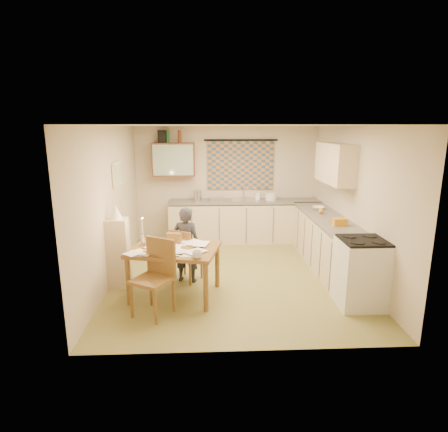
{
  "coord_description": "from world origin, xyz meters",
  "views": [
    {
      "loc": [
        -0.45,
        -6.01,
        2.48
      ],
      "look_at": [
        -0.16,
        0.2,
        0.99
      ],
      "focal_mm": 30.0,
      "sensor_mm": 36.0,
      "label": 1
    }
  ],
  "objects_px": {
    "counter_right": "(329,244)",
    "stove": "(361,273)",
    "counter_back": "(245,221)",
    "chair_far": "(187,264)",
    "person": "(186,245)",
    "shelf_stand": "(119,253)",
    "dining_table": "(175,272)"
  },
  "relations": [
    {
      "from": "dining_table",
      "to": "chair_far",
      "type": "relative_size",
      "value": 1.6
    },
    {
      "from": "dining_table",
      "to": "person",
      "type": "bearing_deg",
      "value": 87.79
    },
    {
      "from": "person",
      "to": "stove",
      "type": "bearing_deg",
      "value": 172.7
    },
    {
      "from": "counter_back",
      "to": "chair_far",
      "type": "height_order",
      "value": "counter_back"
    },
    {
      "from": "stove",
      "to": "chair_far",
      "type": "height_order",
      "value": "stove"
    },
    {
      "from": "person",
      "to": "shelf_stand",
      "type": "height_order",
      "value": "person"
    },
    {
      "from": "stove",
      "to": "chair_far",
      "type": "bearing_deg",
      "value": 158.19
    },
    {
      "from": "chair_far",
      "to": "person",
      "type": "xyz_separation_m",
      "value": [
        0.0,
        -0.03,
        0.35
      ]
    },
    {
      "from": "dining_table",
      "to": "shelf_stand",
      "type": "xyz_separation_m",
      "value": [
        -0.91,
        0.38,
        0.17
      ]
    },
    {
      "from": "person",
      "to": "shelf_stand",
      "type": "relative_size",
      "value": 1.13
    },
    {
      "from": "dining_table",
      "to": "person",
      "type": "height_order",
      "value": "person"
    },
    {
      "from": "counter_back",
      "to": "shelf_stand",
      "type": "bearing_deg",
      "value": -133.69
    },
    {
      "from": "stove",
      "to": "counter_right",
      "type": "bearing_deg",
      "value": 90.0
    },
    {
      "from": "counter_right",
      "to": "shelf_stand",
      "type": "distance_m",
      "value": 3.59
    },
    {
      "from": "counter_back",
      "to": "shelf_stand",
      "type": "relative_size",
      "value": 2.99
    },
    {
      "from": "stove",
      "to": "dining_table",
      "type": "height_order",
      "value": "stove"
    },
    {
      "from": "person",
      "to": "counter_back",
      "type": "bearing_deg",
      "value": -104.54
    },
    {
      "from": "counter_right",
      "to": "shelf_stand",
      "type": "height_order",
      "value": "shelf_stand"
    },
    {
      "from": "stove",
      "to": "person",
      "type": "xyz_separation_m",
      "value": [
        -2.49,
        0.97,
        0.14
      ]
    },
    {
      "from": "counter_right",
      "to": "shelf_stand",
      "type": "xyz_separation_m",
      "value": [
        -3.54,
        -0.61,
        0.1
      ]
    },
    {
      "from": "counter_back",
      "to": "shelf_stand",
      "type": "xyz_separation_m",
      "value": [
        -2.22,
        -2.33,
        0.1
      ]
    },
    {
      "from": "counter_right",
      "to": "counter_back",
      "type": "bearing_deg",
      "value": 127.45
    },
    {
      "from": "dining_table",
      "to": "counter_back",
      "type": "bearing_deg",
      "value": 76.56
    },
    {
      "from": "chair_far",
      "to": "person",
      "type": "distance_m",
      "value": 0.35
    },
    {
      "from": "chair_far",
      "to": "person",
      "type": "height_order",
      "value": "person"
    },
    {
      "from": "chair_far",
      "to": "stove",
      "type": "bearing_deg",
      "value": -170.44
    },
    {
      "from": "shelf_stand",
      "to": "chair_far",
      "type": "bearing_deg",
      "value": 10.37
    },
    {
      "from": "counter_right",
      "to": "stove",
      "type": "height_order",
      "value": "stove"
    },
    {
      "from": "counter_back",
      "to": "counter_right",
      "type": "relative_size",
      "value": 1.12
    },
    {
      "from": "stove",
      "to": "dining_table",
      "type": "xyz_separation_m",
      "value": [
        -2.63,
        0.43,
        -0.11
      ]
    },
    {
      "from": "counter_back",
      "to": "dining_table",
      "type": "relative_size",
      "value": 2.33
    },
    {
      "from": "counter_back",
      "to": "shelf_stand",
      "type": "distance_m",
      "value": 3.22
    }
  ]
}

